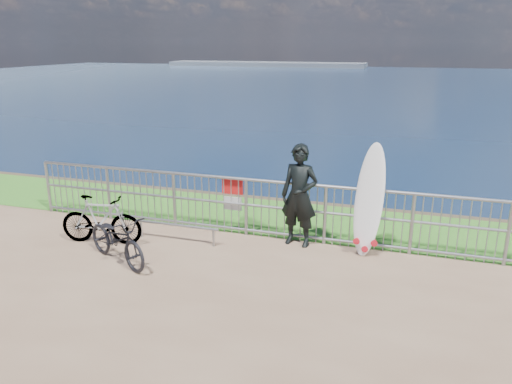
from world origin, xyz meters
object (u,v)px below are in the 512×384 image
(surfboard, at_px, (369,204))
(bicycle_far, at_px, (101,220))
(surfer, at_px, (299,196))
(bicycle_near, at_px, (117,239))

(surfboard, height_order, bicycle_far, surfboard)
(surfer, height_order, surfboard, surfboard)
(bicycle_near, distance_m, bicycle_far, 0.97)
(surfer, distance_m, bicycle_far, 3.62)
(surfer, distance_m, surfboard, 1.22)
(surfer, relative_size, surfboard, 0.95)
(surfer, height_order, bicycle_far, surfer)
(bicycle_near, relative_size, bicycle_far, 1.05)
(surfer, relative_size, bicycle_far, 1.22)
(bicycle_near, height_order, bicycle_far, bicycle_far)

